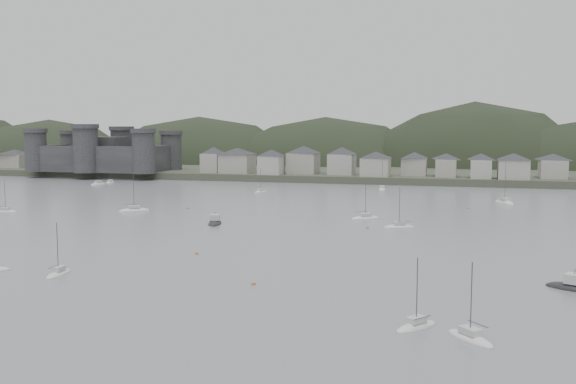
% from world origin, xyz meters
% --- Properties ---
extents(ground, '(900.00, 900.00, 0.00)m').
position_xyz_m(ground, '(0.00, 0.00, 0.00)').
color(ground, slate).
rests_on(ground, ground).
extents(far_shore_land, '(900.00, 250.00, 3.00)m').
position_xyz_m(far_shore_land, '(0.00, 295.00, 1.50)').
color(far_shore_land, '#383D2D').
rests_on(far_shore_land, ground).
extents(forested_ridge, '(851.55, 103.94, 102.57)m').
position_xyz_m(forested_ridge, '(4.83, 269.40, -11.28)').
color(forested_ridge, black).
rests_on(forested_ridge, ground).
extents(castle, '(66.00, 43.00, 20.00)m').
position_xyz_m(castle, '(-120.00, 179.80, 10.96)').
color(castle, '#2D2D2F').
rests_on(castle, far_shore_land).
extents(waterfront_town, '(451.48, 28.46, 12.92)m').
position_xyz_m(waterfront_town, '(50.59, 183.34, 8.66)').
color(waterfront_town, '#9D9A8F').
rests_on(waterfront_town, far_shore_land).
extents(sailboat_lead, '(4.00, 6.85, 8.96)m').
position_xyz_m(sailboat_lead, '(-25.26, 128.74, 0.18)').
color(sailboat_lead, silver).
rests_on(sailboat_lead, ground).
extents(moored_fleet, '(249.61, 178.95, 13.50)m').
position_xyz_m(moored_fleet, '(-7.99, 56.05, 0.18)').
color(moored_fleet, silver).
rests_on(moored_fleet, ground).
extents(motor_launch_near, '(8.69, 6.22, 3.96)m').
position_xyz_m(motor_launch_near, '(62.06, 7.04, 0.29)').
color(motor_launch_near, black).
rests_on(motor_launch_near, ground).
extents(motor_launch_far, '(5.22, 9.12, 4.04)m').
position_xyz_m(motor_launch_far, '(-12.33, 52.50, 0.29)').
color(motor_launch_far, black).
rests_on(motor_launch_far, ground).
extents(mooring_buoys, '(180.30, 111.03, 0.70)m').
position_xyz_m(mooring_buoys, '(-2.51, 52.29, 0.15)').
color(mooring_buoys, '#CC7644').
rests_on(mooring_buoys, ground).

